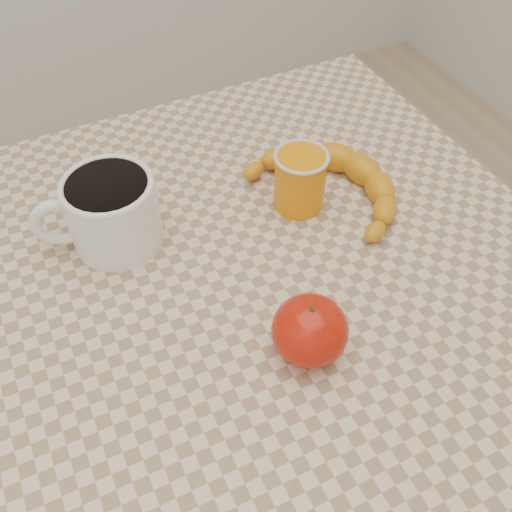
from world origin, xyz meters
name	(u,v)px	position (x,y,z in m)	size (l,w,h in m)	color
ground	(256,479)	(0.00, 0.00, 0.00)	(3.00, 3.00, 0.00)	tan
table	(256,306)	(0.00, 0.00, 0.66)	(0.80, 0.80, 0.75)	beige
coffee_mug	(110,210)	(-0.15, 0.12, 0.80)	(0.17, 0.14, 0.10)	white
orange_juice_glass	(300,179)	(0.11, 0.08, 0.80)	(0.08, 0.08, 0.09)	orange
apple	(310,330)	(0.00, -0.14, 0.79)	(0.11, 0.11, 0.08)	#A80E05
banana	(332,183)	(0.16, 0.08, 0.77)	(0.26, 0.31, 0.04)	orange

